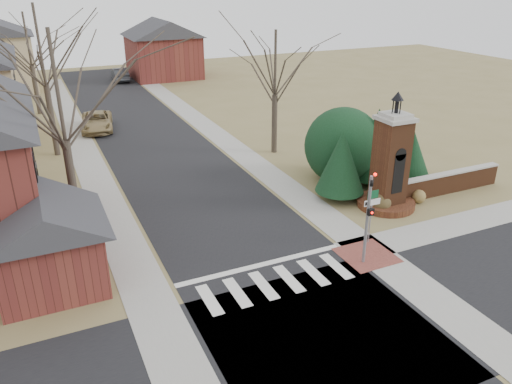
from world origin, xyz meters
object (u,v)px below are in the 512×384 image
brick_gate_monument (390,170)px  pickup_truck (97,121)px  distant_car (120,74)px  sign_post (372,206)px  traffic_signal_pole (369,211)px

brick_gate_monument → pickup_truck: size_ratio=1.23×
pickup_truck → distant_car: bearing=83.4°
sign_post → brick_gate_monument: brick_gate_monument is taller
traffic_signal_pole → pickup_truck: traffic_signal_pole is taller
brick_gate_monument → distant_car: 43.24m
sign_post → pickup_truck: 26.78m
traffic_signal_pole → sign_post: size_ratio=1.64×
brick_gate_monument → pickup_truck: brick_gate_monument is taller
sign_post → distant_car: bearing=94.0°
brick_gate_monument → distant_car: size_ratio=1.33×
sign_post → distant_car: 45.84m
pickup_truck → distant_car: 21.31m
distant_car → pickup_truck: bearing=77.5°
traffic_signal_pole → pickup_truck: bearing=106.1°
distant_car → traffic_signal_pole: bearing=95.6°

